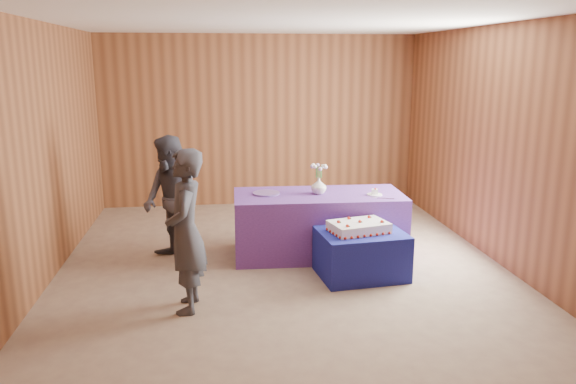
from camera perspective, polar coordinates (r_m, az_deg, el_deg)
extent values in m
plane|color=gray|center=(6.42, -0.54, -7.71)|extent=(6.00, 6.00, 0.00)
cube|color=brown|center=(9.03, -2.89, 7.22)|extent=(5.00, 0.04, 2.70)
cube|color=brown|center=(3.18, 5.98, -4.13)|extent=(5.00, 0.04, 2.70)
cube|color=brown|center=(6.29, -23.87, 3.45)|extent=(0.04, 6.00, 2.70)
cube|color=brown|center=(6.84, 20.78, 4.42)|extent=(0.04, 6.00, 2.70)
cube|color=white|center=(6.01, -0.60, 17.09)|extent=(5.00, 6.00, 0.04)
cube|color=navy|center=(6.16, 7.43, -6.26)|extent=(0.97, 0.79, 0.50)
cube|color=#6D389A|center=(6.77, 3.10, -3.28)|extent=(2.03, 0.97, 0.75)
cube|color=white|center=(6.07, 7.20, -3.54)|extent=(0.67, 0.53, 0.11)
sphere|color=#AC1D0D|center=(5.78, 5.50, -4.75)|extent=(0.03, 0.03, 0.03)
sphere|color=#AC1D0D|center=(6.06, 10.56, -4.07)|extent=(0.03, 0.03, 0.03)
sphere|color=#AC1D0D|center=(6.12, 3.85, -3.69)|extent=(0.03, 0.03, 0.03)
sphere|color=#AC1D0D|center=(6.39, 8.71, -3.10)|extent=(0.03, 0.03, 0.03)
sphere|color=#AC1D0D|center=(5.89, 6.14, -3.31)|extent=(0.04, 0.04, 0.04)
cone|color=#125220|center=(5.90, 6.37, -3.41)|extent=(0.02, 0.03, 0.02)
sphere|color=#AC1D0D|center=(6.20, 8.12, -2.51)|extent=(0.04, 0.04, 0.04)
cone|color=#125220|center=(6.21, 8.34, -2.61)|extent=(0.02, 0.03, 0.02)
sphere|color=#AC1D0D|center=(6.05, 7.22, -2.88)|extent=(0.04, 0.04, 0.04)
cone|color=#125220|center=(6.06, 7.44, -2.98)|extent=(0.02, 0.03, 0.02)
imported|color=silver|center=(6.65, 3.13, 0.62)|extent=(0.23, 0.23, 0.19)
cylinder|color=#2A6A2B|center=(6.62, 3.43, 2.02)|extent=(0.01, 0.01, 0.14)
sphere|color=#C7ABDD|center=(6.62, 3.86, 2.61)|extent=(0.05, 0.05, 0.05)
cylinder|color=#2A6A2B|center=(6.64, 3.31, 2.05)|extent=(0.01, 0.01, 0.14)
sphere|color=white|center=(6.67, 3.56, 2.69)|extent=(0.05, 0.05, 0.05)
cylinder|color=#2A6A2B|center=(6.65, 3.10, 2.07)|extent=(0.01, 0.01, 0.14)
sphere|color=#C7ABDD|center=(6.68, 3.03, 2.72)|extent=(0.05, 0.05, 0.05)
cylinder|color=#2A6A2B|center=(6.64, 2.92, 2.05)|extent=(0.01, 0.01, 0.14)
sphere|color=white|center=(6.65, 2.58, 2.67)|extent=(0.05, 0.05, 0.05)
cylinder|color=#2A6A2B|center=(6.61, 2.87, 2.00)|extent=(0.01, 0.01, 0.14)
sphere|color=#C7ABDD|center=(6.59, 2.46, 2.58)|extent=(0.05, 0.05, 0.05)
cylinder|color=#2A6A2B|center=(6.59, 2.99, 1.97)|extent=(0.01, 0.01, 0.14)
sphere|color=white|center=(6.54, 2.75, 2.49)|extent=(0.05, 0.05, 0.05)
cylinder|color=#2A6A2B|center=(6.59, 3.20, 1.96)|extent=(0.01, 0.01, 0.14)
sphere|color=#C7ABDD|center=(6.52, 3.29, 2.46)|extent=(0.05, 0.05, 0.05)
cylinder|color=#2A6A2B|center=(6.60, 3.39, 1.98)|extent=(0.01, 0.01, 0.14)
sphere|color=white|center=(6.56, 3.75, 2.51)|extent=(0.05, 0.05, 0.05)
cylinder|color=#6C4E9D|center=(6.65, -2.22, -0.13)|extent=(0.42, 0.42, 0.02)
cylinder|color=white|center=(6.68, 8.79, -0.25)|extent=(0.24, 0.24, 0.01)
cube|color=white|center=(6.67, 8.80, 0.04)|extent=(0.08, 0.07, 0.06)
sphere|color=#AC1D0D|center=(6.64, 8.86, 0.35)|extent=(0.02, 0.02, 0.02)
cube|color=silver|center=(6.53, 9.60, -0.63)|extent=(0.25, 0.11, 0.00)
imported|color=#34353D|center=(5.25, -10.34, -3.95)|extent=(0.39, 0.57, 1.53)
imported|color=#383843|center=(6.52, -11.82, -0.85)|extent=(0.86, 0.91, 1.48)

